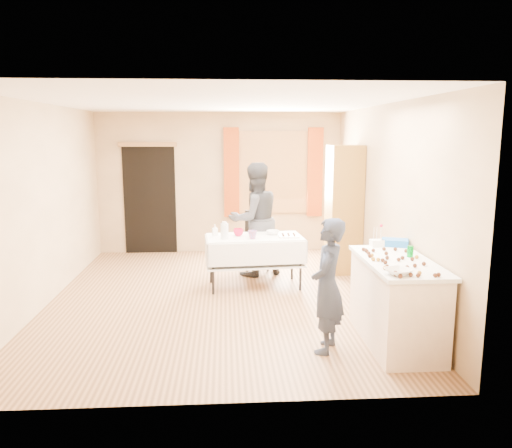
{
  "coord_description": "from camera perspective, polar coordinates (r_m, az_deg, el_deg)",
  "views": [
    {
      "loc": [
        0.09,
        -6.57,
        2.2
      ],
      "look_at": [
        0.51,
        0.0,
        1.01
      ],
      "focal_mm": 35.0,
      "sensor_mm": 36.0,
      "label": 1
    }
  ],
  "objects": [
    {
      "name": "pastry_tray",
      "position": [
        7.17,
        3.74,
        -1.4
      ],
      "size": [
        0.29,
        0.21,
        0.02
      ],
      "primitive_type": "cube",
      "rotation": [
        0.0,
        0.0,
        0.03
      ],
      "color": "white",
      "rests_on": "party_table"
    },
    {
      "name": "small_bowl",
      "position": [
        7.33,
        1.93,
        -0.97
      ],
      "size": [
        0.25,
        0.25,
        0.06
      ],
      "primitive_type": "imported",
      "rotation": [
        0.0,
        0.0,
        -0.18
      ],
      "color": "white",
      "rests_on": "party_table"
    },
    {
      "name": "wall_front",
      "position": [
        3.91,
        -4.87,
        -3.13
      ],
      "size": [
        4.5,
        0.02,
        2.6
      ],
      "primitive_type": "cube",
      "color": "tan",
      "rests_on": "floor"
    },
    {
      "name": "cup_rainbow",
      "position": [
        7.01,
        -0.4,
        -1.23
      ],
      "size": [
        0.13,
        0.13,
        0.12
      ],
      "primitive_type": "imported",
      "rotation": [
        0.0,
        0.0,
        0.03
      ],
      "color": "red",
      "rests_on": "party_table"
    },
    {
      "name": "bottle",
      "position": [
        7.28,
        -4.72,
        -0.67
      ],
      "size": [
        0.1,
        0.1,
        0.16
      ],
      "primitive_type": "imported",
      "rotation": [
        0.0,
        0.0,
        0.22
      ],
      "color": "white",
      "rests_on": "party_table"
    },
    {
      "name": "cup_red",
      "position": [
        7.21,
        -2.03,
        -0.95
      ],
      "size": [
        0.17,
        0.17,
        0.11
      ],
      "primitive_type": "imported",
      "rotation": [
        0.0,
        0.0,
        -0.09
      ],
      "color": "red",
      "rests_on": "party_table"
    },
    {
      "name": "cake_balls",
      "position": [
        5.27,
        15.46,
        -4.09
      ],
      "size": [
        0.52,
        1.12,
        0.04
      ],
      "color": "#3F2314",
      "rests_on": "counter"
    },
    {
      "name": "cabinet",
      "position": [
        8.1,
        9.98,
        1.66
      ],
      "size": [
        0.5,
        0.6,
        2.03
      ],
      "primitive_type": "cube",
      "color": "olive",
      "rests_on": "floor"
    },
    {
      "name": "door_lintel",
      "position": [
        9.37,
        -12.3,
        8.88
      ],
      "size": [
        1.05,
        0.06,
        0.08
      ],
      "primitive_type": "cube",
      "color": "olive",
      "rests_on": "wall_back"
    },
    {
      "name": "counter",
      "position": [
        5.54,
        15.7,
        -8.56
      ],
      "size": [
        0.68,
        1.44,
        0.91
      ],
      "color": "#F7DFC7",
      "rests_on": "floor"
    },
    {
      "name": "ceiling",
      "position": [
        6.58,
        -4.53,
        13.75
      ],
      "size": [
        4.5,
        5.5,
        0.02
      ],
      "primitive_type": "cube",
      "color": "white",
      "rests_on": "floor"
    },
    {
      "name": "pitcher",
      "position": [
        7.01,
        -3.62,
        -0.84
      ],
      "size": [
        0.12,
        0.12,
        0.22
      ],
      "primitive_type": "cylinder",
      "rotation": [
        0.0,
        0.0,
        -0.06
      ],
      "color": "silver",
      "rests_on": "party_table"
    },
    {
      "name": "window_pane",
      "position": [
        9.34,
        1.99,
        5.91
      ],
      "size": [
        1.2,
        0.02,
        1.4
      ],
      "primitive_type": "cube",
      "color": "white",
      "rests_on": "wall_back"
    },
    {
      "name": "girl",
      "position": [
        5.13,
        8.17,
        -6.99
      ],
      "size": [
        0.74,
        0.68,
        1.39
      ],
      "primitive_type": "imported",
      "rotation": [
        0.0,
        0.0,
        -1.96
      ],
      "color": "#1E263D",
      "rests_on": "floor"
    },
    {
      "name": "party_table",
      "position": [
        7.26,
        -0.17,
        -3.76
      ],
      "size": [
        1.46,
        0.83,
        0.75
      ],
      "rotation": [
        0.0,
        0.0,
        0.08
      ],
      "color": "black",
      "rests_on": "floor"
    },
    {
      "name": "wall_right",
      "position": [
        6.97,
        14.55,
        2.47
      ],
      "size": [
        0.02,
        5.5,
        2.6
      ],
      "primitive_type": "cube",
      "color": "tan",
      "rests_on": "floor"
    },
    {
      "name": "soda_can",
      "position": [
        5.57,
        17.21,
        -3.01
      ],
      "size": [
        0.09,
        0.09,
        0.12
      ],
      "primitive_type": "cylinder",
      "rotation": [
        0.0,
        0.0,
        -0.37
      ],
      "color": "#007C1A",
      "rests_on": "counter"
    },
    {
      "name": "doorway",
      "position": [
        9.48,
        -12.04,
        2.72
      ],
      "size": [
        0.95,
        0.04,
        2.0
      ],
      "primitive_type": "cube",
      "color": "black",
      "rests_on": "floor"
    },
    {
      "name": "curtain_right",
      "position": [
        9.42,
        6.76,
        5.88
      ],
      "size": [
        0.28,
        0.06,
        1.65
      ],
      "primitive_type": "cube",
      "color": "#A33E12",
      "rests_on": "wall_back"
    },
    {
      "name": "mixing_bowl",
      "position": [
        4.85,
        15.96,
        -5.26
      ],
      "size": [
        0.4,
        0.4,
        0.06
      ],
      "primitive_type": "imported",
      "rotation": [
        0.0,
        0.0,
        0.37
      ],
      "color": "white",
      "rests_on": "counter"
    },
    {
      "name": "chair",
      "position": [
        8.27,
        0.12,
        -3.17
      ],
      "size": [
        0.4,
        0.4,
        0.96
      ],
      "rotation": [
        0.0,
        0.0,
        -0.03
      ],
      "color": "black",
      "rests_on": "floor"
    },
    {
      "name": "floor",
      "position": [
        6.93,
        -4.23,
        -8.41
      ],
      "size": [
        4.5,
        5.5,
        0.02
      ],
      "primitive_type": "cube",
      "color": "#9E7047",
      "rests_on": "ground"
    },
    {
      "name": "window_frame",
      "position": [
        9.36,
        1.98,
        5.92
      ],
      "size": [
        1.32,
        0.06,
        1.52
      ],
      "primitive_type": "cube",
      "color": "olive",
      "rests_on": "wall_back"
    },
    {
      "name": "wall_left",
      "position": [
        7.03,
        -23.13,
        2.04
      ],
      "size": [
        0.02,
        5.5,
        2.6
      ],
      "primitive_type": "cube",
      "color": "tan",
      "rests_on": "floor"
    },
    {
      "name": "wall_back",
      "position": [
        9.37,
        -4.17,
        4.68
      ],
      "size": [
        4.5,
        0.02,
        2.6
      ],
      "primitive_type": "cube",
      "color": "tan",
      "rests_on": "floor"
    },
    {
      "name": "curtain_left",
      "position": [
        9.26,
        -2.82,
        5.87
      ],
      "size": [
        0.28,
        0.06,
        1.65
      ],
      "primitive_type": "cube",
      "color": "#A33E12",
      "rests_on": "wall_back"
    },
    {
      "name": "foam_block",
      "position": [
        5.99,
        13.64,
        -2.13
      ],
      "size": [
        0.16,
        0.12,
        0.08
      ],
      "primitive_type": "cube",
      "rotation": [
        0.0,
        0.0,
        0.12
      ],
      "color": "white",
      "rests_on": "counter"
    },
    {
      "name": "blue_basket",
      "position": [
        6.08,
        15.58,
        -2.04
      ],
      "size": [
        0.35,
        0.29,
        0.08
      ],
      "primitive_type": "cube",
      "rotation": [
        0.0,
        0.0,
        -0.34
      ],
      "color": "blue",
      "rests_on": "counter"
    },
    {
      "name": "woman",
      "position": [
        7.79,
        -0.15,
        0.52
      ],
      "size": [
        1.35,
        1.3,
        1.78
      ],
      "primitive_type": "imported",
      "rotation": [
        0.0,
        0.0,
        3.55
      ],
      "color": "black",
      "rests_on": "floor"
    }
  ]
}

